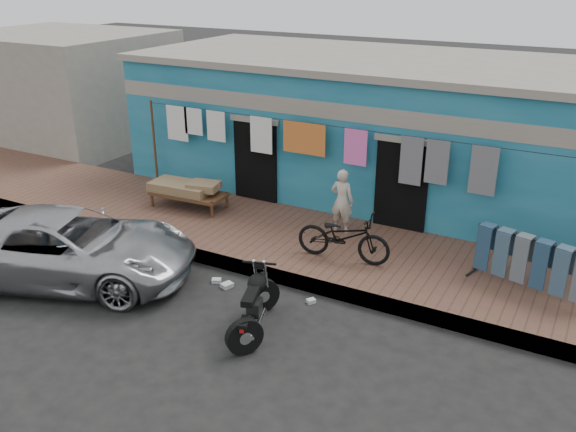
# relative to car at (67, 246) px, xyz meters

# --- Properties ---
(ground) EXTENTS (80.00, 80.00, 0.00)m
(ground) POSITION_rel_car_xyz_m (3.40, 0.14, -0.66)
(ground) COLOR black
(ground) RESTS_ON ground
(sidewalk) EXTENTS (28.00, 3.00, 0.25)m
(sidewalk) POSITION_rel_car_xyz_m (3.40, 3.14, -0.54)
(sidewalk) COLOR brown
(sidewalk) RESTS_ON ground
(curb) EXTENTS (28.00, 0.10, 0.25)m
(curb) POSITION_rel_car_xyz_m (3.40, 1.69, -0.54)
(curb) COLOR gray
(curb) RESTS_ON ground
(building) EXTENTS (12.20, 5.20, 3.36)m
(building) POSITION_rel_car_xyz_m (3.40, 7.12, 1.02)
(building) COLOR #196683
(building) RESTS_ON ground
(neighbor_left) EXTENTS (6.00, 5.00, 3.40)m
(neighbor_left) POSITION_rel_car_xyz_m (-7.60, 7.14, 1.04)
(neighbor_left) COLOR #9E9384
(neighbor_left) RESTS_ON ground
(clothesline) EXTENTS (10.06, 0.06, 2.10)m
(clothesline) POSITION_rel_car_xyz_m (2.81, 4.39, 1.14)
(clothesline) COLOR brown
(clothesline) RESTS_ON sidewalk
(car) EXTENTS (5.17, 3.69, 1.33)m
(car) POSITION_rel_car_xyz_m (0.00, 0.00, 0.00)
(car) COLOR #B4B4B9
(car) RESTS_ON ground
(seated_person) EXTENTS (0.49, 0.33, 1.35)m
(seated_person) POSITION_rel_car_xyz_m (3.72, 3.86, 0.26)
(seated_person) COLOR beige
(seated_person) RESTS_ON sidewalk
(bicycle) EXTENTS (1.82, 0.80, 1.14)m
(bicycle) POSITION_rel_car_xyz_m (4.28, 2.67, 0.16)
(bicycle) COLOR black
(bicycle) RESTS_ON sidewalk
(motorcycle) EXTENTS (1.47, 1.88, 1.00)m
(motorcycle) POSITION_rel_car_xyz_m (3.88, 0.14, -0.16)
(motorcycle) COLOR black
(motorcycle) RESTS_ON ground
(charpoy) EXTENTS (1.92, 1.10, 0.61)m
(charpoy) POSITION_rel_car_xyz_m (0.14, 3.42, -0.11)
(charpoy) COLOR brown
(charpoy) RESTS_ON sidewalk
(jeans_rack) EXTENTS (2.31, 1.47, 1.01)m
(jeans_rack) POSITION_rel_car_xyz_m (7.53, 3.09, 0.09)
(jeans_rack) COLOR black
(jeans_rack) RESTS_ON sidewalk
(litter_a) EXTENTS (0.20, 0.18, 0.07)m
(litter_a) POSITION_rel_car_xyz_m (2.45, 1.15, -0.63)
(litter_a) COLOR silver
(litter_a) RESTS_ON ground
(litter_b) EXTENTS (0.17, 0.18, 0.07)m
(litter_b) POSITION_rel_car_xyz_m (4.29, 1.34, -0.63)
(litter_b) COLOR silver
(litter_b) RESTS_ON ground
(litter_c) EXTENTS (0.22, 0.24, 0.08)m
(litter_c) POSITION_rel_car_xyz_m (2.72, 1.10, -0.62)
(litter_c) COLOR silver
(litter_c) RESTS_ON ground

